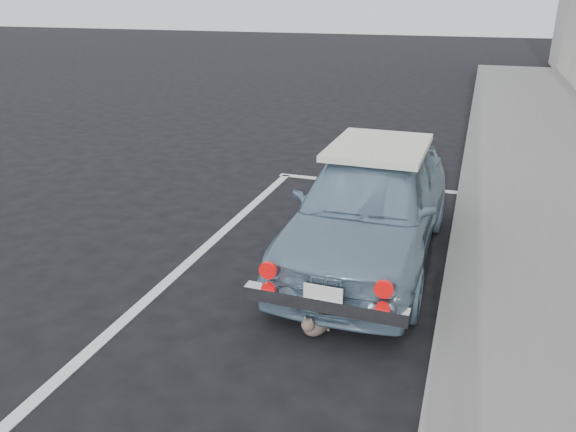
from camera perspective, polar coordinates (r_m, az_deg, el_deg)
name	(u,v)px	position (r m, az deg, el deg)	size (l,w,h in m)	color
pline_front	(371,184)	(8.84, 8.46, 3.25)	(3.00, 0.12, 0.01)	silver
pline_side	(183,268)	(6.20, -10.66, -5.21)	(0.12, 7.00, 0.01)	silver
retro_coupe	(370,204)	(6.18, 8.29, 1.21)	(1.52, 3.69, 1.25)	#7291A7
cat	(315,323)	(4.95, 2.80, -10.84)	(0.27, 0.42, 0.24)	brown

